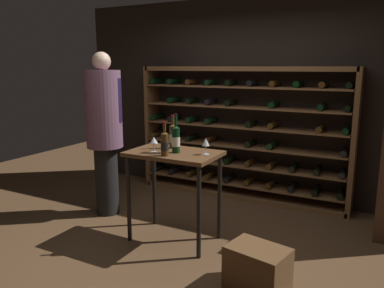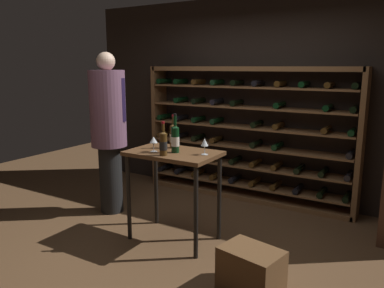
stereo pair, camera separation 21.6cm
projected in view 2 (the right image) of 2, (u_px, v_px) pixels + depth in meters
The scene contains 11 objects.
ground_plane at pixel (192, 246), 3.89m from camera, with size 9.71×9.71×0.00m, color brown.
back_wall at pixel (261, 99), 5.18m from camera, with size 5.48×0.10×2.73m, color black.
wine_rack at pixel (246, 135), 5.16m from camera, with size 2.95×0.32×1.81m.
tasting_table at pixel (174, 165), 3.90m from camera, with size 0.92×0.58×0.96m.
person_guest_plum_blouse at pixel (109, 126), 4.62m from camera, with size 0.44×0.43×1.97m.
wine_crate at pixel (251, 270), 3.09m from camera, with size 0.48×0.34×0.36m, color brown.
wine_bottle_amber_reserve at pixel (175, 139), 3.80m from camera, with size 0.08×0.08×0.39m.
wine_bottle_black_capsule at pixel (163, 143), 3.67m from camera, with size 0.08×0.08×0.33m.
wine_bottle_green_slim at pixel (173, 136), 4.02m from camera, with size 0.08×0.08×0.35m.
wine_glass_stemmed_right at pixel (154, 140), 3.83m from camera, with size 0.08×0.08×0.16m.
wine_glass_stemmed_center at pixel (205, 143), 3.70m from camera, with size 0.07×0.07×0.16m.
Camera 2 is at (1.85, -3.09, 1.81)m, focal length 35.55 mm.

